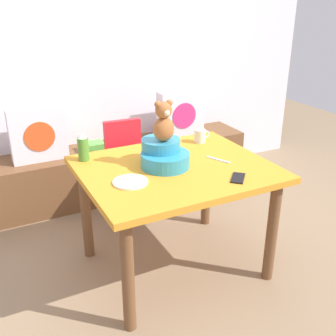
{
  "coord_description": "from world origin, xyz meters",
  "views": [
    {
      "loc": [
        -1.07,
        -2.02,
        1.72
      ],
      "look_at": [
        0.0,
        0.1,
        0.69
      ],
      "focal_mm": 43.18,
      "sensor_mm": 36.0,
      "label": 1
    }
  ],
  "objects_px": {
    "ketchup_bottle": "(83,147)",
    "pillow_floral_left": "(38,134)",
    "pillow_floral_right": "(181,114)",
    "book_stack": "(92,146)",
    "highchair": "(127,157)",
    "infant_seat_teal": "(164,155)",
    "coffee_mug": "(200,136)",
    "cell_phone": "(238,178)",
    "dinner_plate_near": "(130,182)",
    "dining_table": "(175,182)",
    "teddy_bear": "(164,122)"
  },
  "relations": [
    {
      "from": "dining_table",
      "to": "highchair",
      "type": "height_order",
      "value": "highchair"
    },
    {
      "from": "book_stack",
      "to": "dining_table",
      "type": "distance_m",
      "value": 1.25
    },
    {
      "from": "pillow_floral_left",
      "to": "coffee_mug",
      "type": "bearing_deg",
      "value": -42.74
    },
    {
      "from": "pillow_floral_left",
      "to": "dinner_plate_near",
      "type": "relative_size",
      "value": 2.2
    },
    {
      "from": "book_stack",
      "to": "cell_phone",
      "type": "bearing_deg",
      "value": -75.27
    },
    {
      "from": "dining_table",
      "to": "coffee_mug",
      "type": "xyz_separation_m",
      "value": [
        0.36,
        0.31,
        0.16
      ]
    },
    {
      "from": "pillow_floral_left",
      "to": "dinner_plate_near",
      "type": "distance_m",
      "value": 1.33
    },
    {
      "from": "infant_seat_teal",
      "to": "coffee_mug",
      "type": "xyz_separation_m",
      "value": [
        0.42,
        0.26,
        -0.02
      ]
    },
    {
      "from": "dinner_plate_near",
      "to": "cell_phone",
      "type": "xyz_separation_m",
      "value": [
        0.57,
        -0.23,
        -0.0
      ]
    },
    {
      "from": "dining_table",
      "to": "infant_seat_teal",
      "type": "distance_m",
      "value": 0.19
    },
    {
      "from": "ketchup_bottle",
      "to": "dinner_plate_near",
      "type": "relative_size",
      "value": 0.92
    },
    {
      "from": "teddy_bear",
      "to": "ketchup_bottle",
      "type": "relative_size",
      "value": 1.35
    },
    {
      "from": "pillow_floral_right",
      "to": "teddy_bear",
      "type": "distance_m",
      "value": 1.42
    },
    {
      "from": "dinner_plate_near",
      "to": "cell_phone",
      "type": "bearing_deg",
      "value": -21.49
    },
    {
      "from": "coffee_mug",
      "to": "dinner_plate_near",
      "type": "bearing_deg",
      "value": -150.09
    },
    {
      "from": "dining_table",
      "to": "teddy_bear",
      "type": "bearing_deg",
      "value": 143.14
    },
    {
      "from": "highchair",
      "to": "infant_seat_teal",
      "type": "xyz_separation_m",
      "value": [
        -0.04,
        -0.75,
        0.29
      ]
    },
    {
      "from": "pillow_floral_right",
      "to": "book_stack",
      "type": "xyz_separation_m",
      "value": [
        -0.86,
        0.02,
        -0.19
      ]
    },
    {
      "from": "dining_table",
      "to": "cell_phone",
      "type": "xyz_separation_m",
      "value": [
        0.24,
        -0.32,
        0.11
      ]
    },
    {
      "from": "dining_table",
      "to": "cell_phone",
      "type": "distance_m",
      "value": 0.42
    },
    {
      "from": "pillow_floral_left",
      "to": "ketchup_bottle",
      "type": "relative_size",
      "value": 2.38
    },
    {
      "from": "pillow_floral_left",
      "to": "infant_seat_teal",
      "type": "bearing_deg",
      "value": -64.5
    },
    {
      "from": "book_stack",
      "to": "infant_seat_teal",
      "type": "relative_size",
      "value": 0.61
    },
    {
      "from": "ketchup_bottle",
      "to": "dinner_plate_near",
      "type": "distance_m",
      "value": 0.47
    },
    {
      "from": "pillow_floral_left",
      "to": "teddy_bear",
      "type": "distance_m",
      "value": 1.33
    },
    {
      "from": "teddy_bear",
      "to": "pillow_floral_right",
      "type": "bearing_deg",
      "value": 57.13
    },
    {
      "from": "book_stack",
      "to": "infant_seat_teal",
      "type": "xyz_separation_m",
      "value": [
        0.11,
        -1.18,
        0.32
      ]
    },
    {
      "from": "pillow_floral_right",
      "to": "teddy_bear",
      "type": "xyz_separation_m",
      "value": [
        -0.75,
        -1.16,
        0.34
      ]
    },
    {
      "from": "coffee_mug",
      "to": "cell_phone",
      "type": "distance_m",
      "value": 0.64
    },
    {
      "from": "ketchup_bottle",
      "to": "dining_table",
      "type": "bearing_deg",
      "value": -36.68
    },
    {
      "from": "dining_table",
      "to": "infant_seat_teal",
      "type": "relative_size",
      "value": 3.48
    },
    {
      "from": "coffee_mug",
      "to": "dinner_plate_near",
      "type": "distance_m",
      "value": 0.81
    },
    {
      "from": "dining_table",
      "to": "highchair",
      "type": "xyz_separation_m",
      "value": [
        -0.01,
        0.79,
        -0.11
      ]
    },
    {
      "from": "dining_table",
      "to": "ketchup_bottle",
      "type": "relative_size",
      "value": 6.2
    },
    {
      "from": "book_stack",
      "to": "coffee_mug",
      "type": "bearing_deg",
      "value": -59.98
    },
    {
      "from": "pillow_floral_right",
      "to": "book_stack",
      "type": "height_order",
      "value": "pillow_floral_right"
    },
    {
      "from": "coffee_mug",
      "to": "infant_seat_teal",
      "type": "bearing_deg",
      "value": -148.03
    },
    {
      "from": "book_stack",
      "to": "cell_phone",
      "type": "xyz_separation_m",
      "value": [
        0.41,
        -1.55,
        0.25
      ]
    },
    {
      "from": "dining_table",
      "to": "teddy_bear",
      "type": "xyz_separation_m",
      "value": [
        -0.06,
        0.04,
        0.39
      ]
    },
    {
      "from": "pillow_floral_right",
      "to": "pillow_floral_left",
      "type": "bearing_deg",
      "value": 180.0
    },
    {
      "from": "book_stack",
      "to": "highchair",
      "type": "height_order",
      "value": "highchair"
    },
    {
      "from": "ketchup_bottle",
      "to": "pillow_floral_left",
      "type": "bearing_deg",
      "value": 99.3
    },
    {
      "from": "coffee_mug",
      "to": "dinner_plate_near",
      "type": "height_order",
      "value": "coffee_mug"
    },
    {
      "from": "teddy_bear",
      "to": "coffee_mug",
      "type": "height_order",
      "value": "teddy_bear"
    },
    {
      "from": "dining_table",
      "to": "infant_seat_teal",
      "type": "bearing_deg",
      "value": 142.8
    },
    {
      "from": "book_stack",
      "to": "ketchup_bottle",
      "type": "distance_m",
      "value": 0.98
    },
    {
      "from": "infant_seat_teal",
      "to": "ketchup_bottle",
      "type": "bearing_deg",
      "value": 143.4
    },
    {
      "from": "dinner_plate_near",
      "to": "infant_seat_teal",
      "type": "bearing_deg",
      "value": 26.64
    },
    {
      "from": "pillow_floral_left",
      "to": "highchair",
      "type": "height_order",
      "value": "pillow_floral_left"
    },
    {
      "from": "highchair",
      "to": "ketchup_bottle",
      "type": "height_order",
      "value": "ketchup_bottle"
    }
  ]
}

